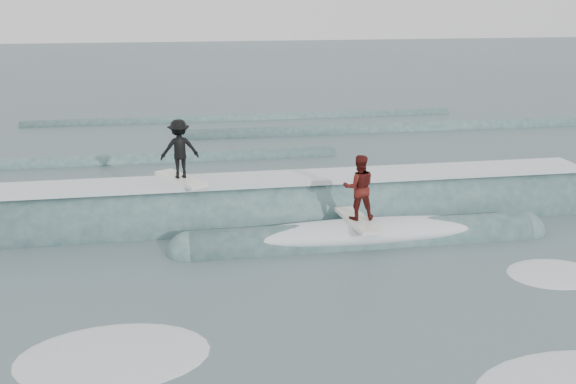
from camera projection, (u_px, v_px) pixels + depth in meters
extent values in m
plane|color=#394E53|center=(339.00, 334.00, 12.20)|extent=(160.00, 160.00, 0.00)
cylinder|color=#345558|center=(282.00, 218.00, 18.51)|extent=(20.06, 2.26, 2.26)
cylinder|color=#345558|center=(364.00, 242.00, 16.73)|extent=(9.00, 1.14, 1.14)
sphere|color=#345558|center=(190.00, 253.00, 16.00)|extent=(1.14, 1.14, 1.14)
sphere|color=#345558|center=(523.00, 232.00, 17.46)|extent=(1.14, 1.14, 1.14)
cube|color=white|center=(282.00, 178.00, 18.15)|extent=(18.00, 1.30, 0.14)
ellipsoid|color=white|center=(364.00, 231.00, 16.64)|extent=(7.60, 1.30, 0.60)
cube|color=white|center=(181.00, 179.00, 17.66)|extent=(1.47, 2.01, 0.10)
imported|color=black|center=(179.00, 149.00, 17.41)|extent=(1.11, 0.73, 1.61)
cube|color=silver|center=(358.00, 220.00, 16.52)|extent=(0.76, 2.05, 0.10)
imported|color=#4B120E|center=(359.00, 187.00, 16.25)|extent=(0.87, 0.71, 1.68)
ellipsoid|color=white|center=(554.00, 274.00, 14.84)|extent=(2.31, 1.57, 0.10)
ellipsoid|color=white|center=(113.00, 356.00, 11.47)|extent=(2.74, 1.87, 0.10)
cylinder|color=#345558|center=(49.00, 166.00, 24.13)|extent=(22.00, 0.70, 0.70)
cylinder|color=#345558|center=(415.00, 130.00, 30.48)|extent=(22.00, 0.80, 0.80)
cylinder|color=#345558|center=(245.00, 120.00, 33.00)|extent=(22.00, 0.60, 0.60)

